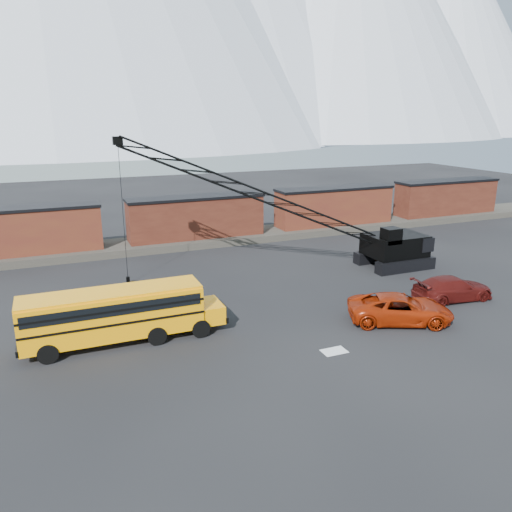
# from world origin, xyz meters

# --- Properties ---
(ground) EXTENTS (160.00, 160.00, 0.00)m
(ground) POSITION_xyz_m (0.00, 0.00, 0.00)
(ground) COLOR black
(ground) RESTS_ON ground
(gravel_berm) EXTENTS (120.00, 5.00, 0.70)m
(gravel_berm) POSITION_xyz_m (0.00, 22.00, 0.35)
(gravel_berm) COLOR #47423A
(gravel_berm) RESTS_ON ground
(boxcar_west_near) EXTENTS (13.70, 3.10, 4.17)m
(boxcar_west_near) POSITION_xyz_m (-16.00, 22.00, 2.76)
(boxcar_west_near) COLOR #4E1D16
(boxcar_west_near) RESTS_ON gravel_berm
(boxcar_mid) EXTENTS (13.70, 3.10, 4.17)m
(boxcar_mid) POSITION_xyz_m (0.00, 22.00, 2.76)
(boxcar_mid) COLOR #502316
(boxcar_mid) RESTS_ON gravel_berm
(boxcar_east_near) EXTENTS (13.70, 3.10, 4.17)m
(boxcar_east_near) POSITION_xyz_m (16.00, 22.00, 2.76)
(boxcar_east_near) COLOR #4E1D16
(boxcar_east_near) RESTS_ON gravel_berm
(boxcar_east_far) EXTENTS (13.70, 3.10, 4.17)m
(boxcar_east_far) POSITION_xyz_m (32.00, 22.00, 2.76)
(boxcar_east_far) COLOR #502316
(boxcar_east_far) RESTS_ON gravel_berm
(snow_patch) EXTENTS (1.40, 0.90, 0.02)m
(snow_patch) POSITION_xyz_m (0.50, -4.00, 0.01)
(snow_patch) COLOR silver
(snow_patch) RESTS_ON ground
(school_bus) EXTENTS (11.65, 2.65, 3.19)m
(school_bus) POSITION_xyz_m (-10.31, 1.77, 1.79)
(school_bus) COLOR orange
(school_bus) RESTS_ON ground
(red_pickup) EXTENTS (7.16, 5.38, 1.81)m
(red_pickup) POSITION_xyz_m (6.45, -2.05, 0.90)
(red_pickup) COLOR #912007
(red_pickup) RESTS_ON ground
(maroon_suv) EXTENTS (6.04, 2.85, 1.70)m
(maroon_suv) POSITION_xyz_m (12.40, -0.26, 0.85)
(maroon_suv) COLOR #470F0C
(maroon_suv) RESTS_ON ground
(crawler_crane) EXTENTS (25.30, 6.54, 11.39)m
(crawler_crane) POSITION_xyz_m (2.18, 10.05, 6.48)
(crawler_crane) COLOR black
(crawler_crane) RESTS_ON ground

